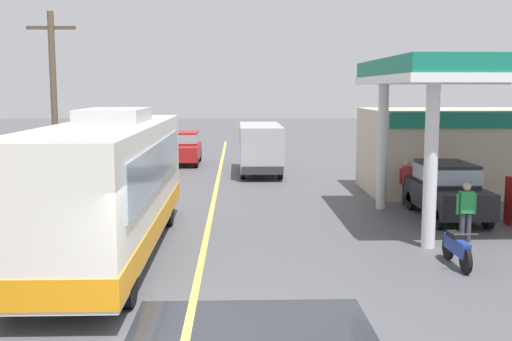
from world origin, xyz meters
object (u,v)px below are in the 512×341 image
at_px(pedestrian_by_shop, 406,180).
at_px(car_trailing_behind_bus, 185,146).
at_px(car_at_pump, 447,187).
at_px(pedestrian_near_pump, 466,209).
at_px(coach_bus_main, 109,188).
at_px(motorcycle_parked_forecourt, 457,248).
at_px(minibus_opposing_lane, 260,144).

height_order(pedestrian_by_shop, car_trailing_behind_bus, car_trailing_behind_bus).
distance_m(car_at_pump, car_trailing_behind_bus, 17.91).
distance_m(pedestrian_near_pump, car_trailing_behind_bus, 20.40).
bearing_deg(coach_bus_main, motorcycle_parked_forecourt, -9.00).
height_order(coach_bus_main, car_trailing_behind_bus, coach_bus_main).
bearing_deg(coach_bus_main, pedestrian_by_shop, 34.17).
distance_m(car_at_pump, minibus_opposing_lane, 12.40).
relative_size(coach_bus_main, pedestrian_near_pump, 6.65).
bearing_deg(car_trailing_behind_bus, coach_bus_main, -90.92).
bearing_deg(pedestrian_by_shop, car_at_pump, -72.30).
bearing_deg(coach_bus_main, car_trailing_behind_bus, 89.08).
xyz_separation_m(motorcycle_parked_forecourt, car_trailing_behind_bus, (-8.17, 20.49, 0.57)).
xyz_separation_m(coach_bus_main, minibus_opposing_lane, (4.41, 15.17, -0.25)).
height_order(car_at_pump, motorcycle_parked_forecourt, car_at_pump).
bearing_deg(pedestrian_near_pump, car_at_pump, 80.26).
xyz_separation_m(coach_bus_main, car_trailing_behind_bus, (0.31, 19.15, -0.71)).
bearing_deg(motorcycle_parked_forecourt, coach_bus_main, 171.00).
height_order(coach_bus_main, motorcycle_parked_forecourt, coach_bus_main).
bearing_deg(car_trailing_behind_bus, motorcycle_parked_forecourt, -68.26).
bearing_deg(pedestrian_by_shop, motorcycle_parked_forecourt, -96.69).
distance_m(coach_bus_main, pedestrian_by_shop, 11.36).
height_order(coach_bus_main, car_at_pump, coach_bus_main).
bearing_deg(pedestrian_by_shop, car_trailing_behind_bus, 125.37).
height_order(minibus_opposing_lane, car_trailing_behind_bus, minibus_opposing_lane).
relative_size(coach_bus_main, pedestrian_by_shop, 6.65).
xyz_separation_m(pedestrian_near_pump, pedestrian_by_shop, (-0.16, 5.40, 0.00)).
xyz_separation_m(coach_bus_main, pedestrian_by_shop, (9.38, 6.37, -0.79)).
relative_size(coach_bus_main, car_trailing_behind_bus, 2.63).
distance_m(minibus_opposing_lane, motorcycle_parked_forecourt, 17.03).
height_order(car_at_pump, pedestrian_near_pump, car_at_pump).
relative_size(car_at_pump, car_trailing_behind_bus, 1.00).
bearing_deg(motorcycle_parked_forecourt, pedestrian_by_shop, 83.31).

